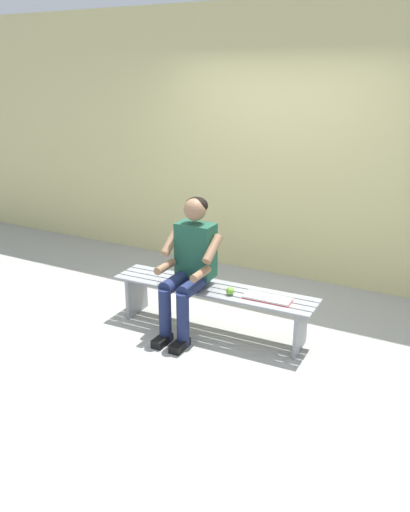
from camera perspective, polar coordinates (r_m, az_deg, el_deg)
name	(u,v)px	position (r m, az deg, el deg)	size (l,w,h in m)	color
ground_plane	(36,349)	(4.76, -18.38, -9.84)	(10.00, 7.00, 0.04)	#9E9E99
brick_wall	(242,143)	(6.03, 4.19, 12.53)	(9.50, 0.24, 2.97)	#D1C684
bench_near	(213,297)	(4.64, 0.87, -4.62)	(1.91, 0.44, 0.43)	gray
person_seated	(189,262)	(4.51, -1.76, -0.69)	(0.50, 0.69, 1.24)	#1E513D
apple	(230,291)	(4.44, 2.83, -3.93)	(0.07, 0.07, 0.07)	#72B738
book_open	(267,298)	(4.39, 7.01, -4.73)	(0.42, 0.17, 0.02)	white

